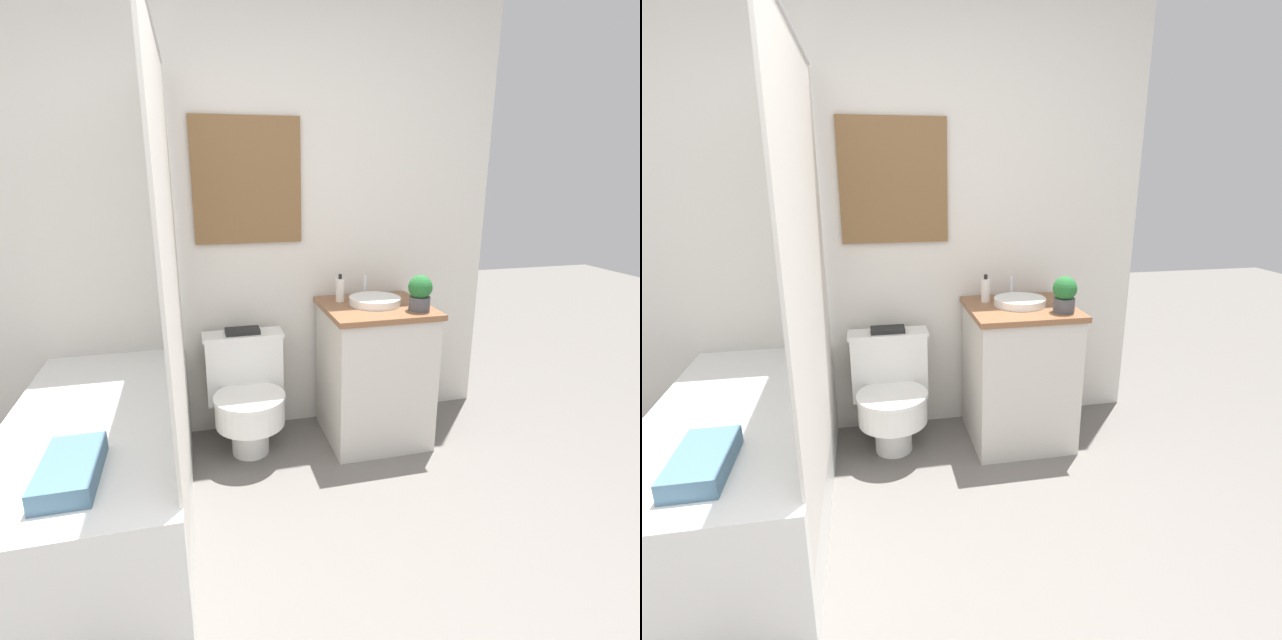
{
  "view_description": "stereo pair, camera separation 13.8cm",
  "coord_description": "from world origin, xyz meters",
  "views": [
    {
      "loc": [
        -0.23,
        -0.76,
        1.48
      ],
      "look_at": [
        0.36,
        1.53,
        0.77
      ],
      "focal_mm": 28.0,
      "sensor_mm": 36.0,
      "label": 1
    },
    {
      "loc": [
        -0.09,
        -0.79,
        1.48
      ],
      "look_at": [
        0.36,
        1.53,
        0.77
      ],
      "focal_mm": 28.0,
      "sensor_mm": 36.0,
      "label": 2
    }
  ],
  "objects": [
    {
      "name": "wall_back",
      "position": [
        0.0,
        2.0,
        1.25
      ],
      "size": [
        3.01,
        0.07,
        2.5
      ],
      "color": "silver",
      "rests_on": "ground_plane"
    },
    {
      "name": "book_on_tank",
      "position": [
        0.01,
        1.85,
        0.64
      ],
      "size": [
        0.19,
        0.11,
        0.02
      ],
      "color": "black",
      "rests_on": "toilet"
    },
    {
      "name": "soap_bottle",
      "position": [
        0.55,
        1.82,
        0.85
      ],
      "size": [
        0.05,
        0.05,
        0.15
      ],
      "color": "silver",
      "rests_on": "vanity"
    },
    {
      "name": "sink",
      "position": [
        0.72,
        1.71,
        0.8
      ],
      "size": [
        0.28,
        0.32,
        0.13
      ],
      "color": "white",
      "rests_on": "vanity"
    },
    {
      "name": "shower_area",
      "position": [
        -0.64,
        1.23,
        0.31
      ],
      "size": [
        0.7,
        1.5,
        1.98
      ],
      "color": "white",
      "rests_on": "ground_plane"
    },
    {
      "name": "vanity",
      "position": [
        0.72,
        1.69,
        0.39
      ],
      "size": [
        0.57,
        0.55,
        0.78
      ],
      "color": "beige",
      "rests_on": "ground_plane"
    },
    {
      "name": "toilet",
      "position": [
        0.01,
        1.74,
        0.32
      ],
      "size": [
        0.44,
        0.49,
        0.63
      ],
      "color": "white",
      "rests_on": "ground_plane"
    },
    {
      "name": "potted_plant",
      "position": [
        0.9,
        1.54,
        0.88
      ],
      "size": [
        0.13,
        0.13,
        0.19
      ],
      "color": "#4C4C51",
      "rests_on": "vanity"
    }
  ]
}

